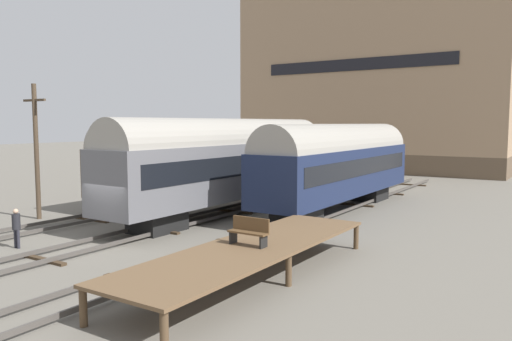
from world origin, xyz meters
TOP-DOWN VIEW (x-y plane):
  - ground_plane at (0.00, 0.00)m, footprint 200.00×200.00m
  - track_left at (-4.82, 0.00)m, footprint 2.60×60.00m
  - track_middle at (0.00, 0.00)m, footprint 2.60×60.00m
  - track_right at (4.82, 0.00)m, footprint 2.60×60.00m
  - train_car_grey at (0.00, 8.67)m, footprint 2.92×17.51m
  - train_car_brown at (-4.82, 12.77)m, footprint 3.04×18.34m
  - train_car_navy at (4.82, 12.77)m, footprint 2.98×15.44m
  - station_platform at (7.66, -0.52)m, footprint 3.04×11.33m
  - bench at (7.52, -0.46)m, footprint 1.40×0.40m
  - person_worker at (-2.52, -2.44)m, footprint 0.32×0.32m
  - utility_pole at (-7.48, 1.80)m, footprint 1.80×0.24m
  - warehouse_building at (-3.18, 40.35)m, footprint 28.42×11.60m

SIDE VIEW (x-z plane):
  - ground_plane at x=0.00m, z-range 0.00..0.00m
  - track_left at x=-4.82m, z-range 0.01..0.27m
  - track_middle at x=0.00m, z-range 0.01..0.27m
  - track_right at x=4.82m, z-range 0.01..0.27m
  - person_worker at x=-2.52m, z-range 0.16..1.78m
  - station_platform at x=7.66m, z-range 0.46..1.54m
  - bench at x=7.52m, z-range 1.12..2.03m
  - train_car_navy at x=4.82m, z-range 0.33..5.35m
  - train_car_brown at x=-4.82m, z-range 0.34..5.40m
  - train_car_grey at x=0.00m, z-range 0.38..5.70m
  - utility_pole at x=-7.48m, z-range 0.16..7.26m
  - warehouse_building at x=-3.18m, z-range 0.00..19.93m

